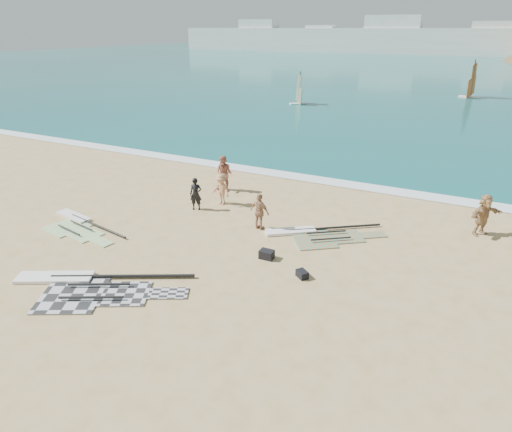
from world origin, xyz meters
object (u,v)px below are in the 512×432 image
at_px(rig_grey, 86,286).
at_px(beachgoer_left, 224,174).
at_px(gear_bag_near, 267,254).
at_px(rig_orange, 316,234).
at_px(beachgoer_back, 260,212).
at_px(person_wetsuit, 196,194).
at_px(beachgoer_mid, 221,189).
at_px(gear_bag_far, 302,274).
at_px(beachgoer_right, 484,215).
at_px(rig_green, 77,225).

xyz_separation_m(rig_grey, beachgoer_left, (-0.47, 10.39, 0.94)).
bearing_deg(gear_bag_near, rig_grey, -136.05).
xyz_separation_m(rig_orange, beachgoer_back, (-2.47, -0.51, 0.78)).
bearing_deg(beachgoer_left, beachgoer_back, -44.82).
xyz_separation_m(rig_grey, gear_bag_near, (4.78, 4.61, 0.12)).
height_order(person_wetsuit, beachgoer_back, beachgoer_back).
xyz_separation_m(person_wetsuit, beachgoer_mid, (0.76, 1.13, -0.01)).
height_order(gear_bag_far, beachgoer_back, beachgoer_back).
distance_m(gear_bag_far, beachgoer_back, 4.36).
height_order(rig_orange, person_wetsuit, person_wetsuit).
height_order(beachgoer_mid, beachgoer_right, beachgoer_right).
bearing_deg(rig_green, beachgoer_back, 34.23).
relative_size(rig_green, beachgoer_back, 2.94).
bearing_deg(rig_green, person_wetsuit, 56.75).
bearing_deg(beachgoer_back, beachgoer_mid, -19.90).
bearing_deg(rig_orange, beachgoer_back, 156.60).
bearing_deg(gear_bag_near, beachgoer_right, 39.28).
bearing_deg(rig_grey, gear_bag_near, 16.87).
height_order(rig_grey, rig_orange, rig_grey).
xyz_separation_m(gear_bag_far, beachgoer_mid, (-6.15, 4.73, 0.67)).
relative_size(gear_bag_far, beachgoer_back, 0.26).
height_order(gear_bag_near, beachgoer_right, beachgoer_right).
bearing_deg(rig_grey, beachgoer_left, 65.52).
bearing_deg(gear_bag_near, beachgoer_back, 121.72).
xyz_separation_m(beachgoer_left, beachgoer_right, (12.67, 0.29, -0.07)).
bearing_deg(beachgoer_mid, rig_orange, 0.46).
relative_size(rig_green, beachgoer_right, 2.66).
bearing_deg(person_wetsuit, rig_green, -154.60).
bearing_deg(beachgoer_right, beachgoer_back, 154.21).
height_order(person_wetsuit, beachgoer_right, beachgoer_right).
distance_m(gear_bag_far, person_wetsuit, 7.82).
distance_m(beachgoer_left, beachgoer_mid, 1.94).
relative_size(rig_grey, beachgoer_right, 3.45).
relative_size(rig_orange, beachgoer_left, 2.52).
height_order(gear_bag_far, beachgoer_mid, beachgoer_mid).
height_order(beachgoer_left, beachgoer_back, beachgoer_left).
bearing_deg(rig_grey, person_wetsuit, 65.92).
xyz_separation_m(rig_green, beachgoer_back, (7.59, 3.35, 0.78)).
xyz_separation_m(rig_green, beachgoer_right, (16.40, 7.15, 0.87)).
distance_m(rig_grey, beachgoer_left, 10.44).
height_order(rig_orange, beachgoer_back, beachgoer_back).
relative_size(beachgoer_left, beachgoer_mid, 1.24).
relative_size(person_wetsuit, beachgoer_mid, 1.01).
height_order(rig_orange, gear_bag_far, gear_bag_far).
bearing_deg(rig_orange, beachgoer_mid, 132.05).
xyz_separation_m(gear_bag_far, person_wetsuit, (-6.91, 3.60, 0.67)).
relative_size(gear_bag_near, beachgoer_back, 0.32).
height_order(rig_green, beachgoer_left, beachgoer_left).
bearing_deg(gear_bag_far, rig_green, -177.91).
height_order(rig_green, person_wetsuit, person_wetsuit).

